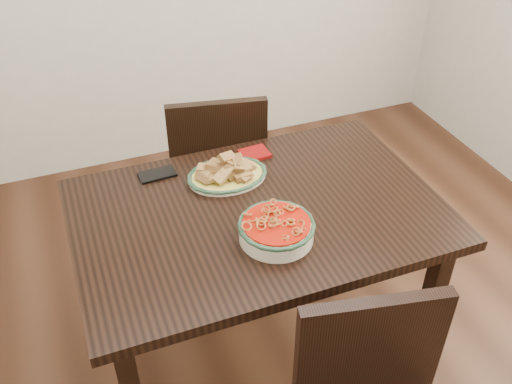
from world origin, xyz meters
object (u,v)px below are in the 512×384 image
object	(u,v)px
fish_plate	(227,168)
noodle_bowl	(276,228)
smartphone	(157,174)
dining_table	(258,229)
chair_far	(217,167)

from	to	relation	value
fish_plate	noodle_bowl	bearing A→B (deg)	-83.82
noodle_bowl	smartphone	world-z (taller)	noodle_bowl
dining_table	noodle_bowl	world-z (taller)	noodle_bowl
dining_table	noodle_bowl	size ratio (longest dim) A/B	5.02
chair_far	noodle_bowl	distance (m)	0.86
chair_far	smartphone	bearing A→B (deg)	55.46
chair_far	noodle_bowl	bearing A→B (deg)	97.49
chair_far	smartphone	world-z (taller)	chair_far
fish_plate	smartphone	xyz separation A→B (m)	(-0.24, 0.11, -0.04)
dining_table	chair_far	xyz separation A→B (m)	(0.05, 0.65, -0.16)
dining_table	chair_far	size ratio (longest dim) A/B	1.43
noodle_bowl	dining_table	bearing A→B (deg)	90.10
fish_plate	chair_far	bearing A→B (deg)	78.39
chair_far	noodle_bowl	world-z (taller)	chair_far
chair_far	noodle_bowl	xyz separation A→B (m)	(-0.05, -0.81, 0.29)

